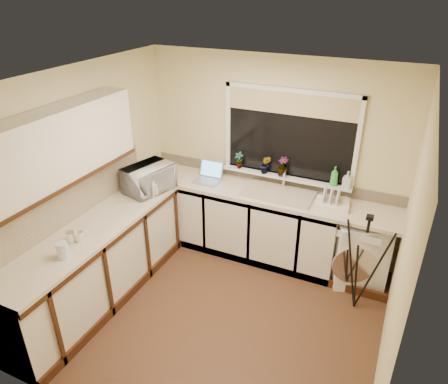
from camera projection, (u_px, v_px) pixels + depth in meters
floor at (220, 313)px, 4.45m from camera, size 3.20×3.20×0.00m
ceiling at (219, 81)px, 3.33m from camera, size 3.20×3.20×0.00m
wall_back at (272, 158)px, 5.10m from camera, size 3.20×0.00×3.20m
wall_front at (119, 320)px, 2.68m from camera, size 3.20×0.00×3.20m
wall_left at (85, 182)px, 4.49m from camera, size 0.00×3.00×3.00m
wall_right at (403, 256)px, 3.29m from camera, size 0.00×3.00×3.00m
base_cabinet_back at (237, 219)px, 5.34m from camera, size 2.55×0.60×0.86m
base_cabinet_left at (99, 265)px, 4.50m from camera, size 0.54×2.40×0.86m
worktop_back at (262, 193)px, 5.02m from camera, size 3.20×0.60×0.04m
worktop_left at (93, 229)px, 4.29m from camera, size 0.60×2.40×0.04m
upper_cabinet at (55, 148)px, 3.80m from camera, size 0.28×1.90×0.70m
splashback_left at (67, 203)px, 4.29m from camera, size 0.02×2.40×0.45m
splashback_back at (271, 177)px, 5.21m from camera, size 3.20×0.02×0.14m
window_glass at (289, 135)px, 4.87m from camera, size 1.50×0.02×1.00m
window_blind at (291, 104)px, 4.68m from camera, size 1.50×0.02×0.25m
windowsill at (285, 177)px, 5.06m from camera, size 1.60×0.14×0.03m
sink at (279, 194)px, 4.93m from camera, size 0.82×0.46×0.03m
faucet at (284, 180)px, 5.02m from camera, size 0.03×0.03×0.24m
washing_machine at (358, 250)px, 4.80m from camera, size 0.72×0.71×0.80m
laptop at (209, 175)px, 5.27m from camera, size 0.32×0.31×0.22m
kettle at (150, 188)px, 4.86m from camera, size 0.15×0.15×0.20m
dish_rack at (332, 204)px, 4.67m from camera, size 0.40×0.31×0.06m
tripod at (362, 264)px, 4.29m from camera, size 0.72×0.72×1.14m
glass_jug at (63, 250)px, 3.79m from camera, size 0.11×0.11×0.16m
steel_jar at (71, 237)px, 4.03m from camera, size 0.08×0.08×0.11m
microwave at (149, 178)px, 4.97m from camera, size 0.52×0.65×0.32m
plant_a at (239, 160)px, 5.20m from camera, size 0.12×0.09×0.21m
plant_b at (265, 165)px, 5.06m from camera, size 0.14×0.12×0.23m
plant_c at (283, 166)px, 5.01m from camera, size 0.16×0.16×0.24m
soap_bottle_green at (334, 176)px, 4.77m from camera, size 0.09×0.09×0.23m
soap_bottle_clear at (347, 180)px, 4.72m from camera, size 0.10×0.10×0.20m
cup_back at (345, 202)px, 4.69m from camera, size 0.14×0.14×0.09m
cup_left at (78, 237)px, 4.04m from camera, size 0.14×0.14×0.10m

